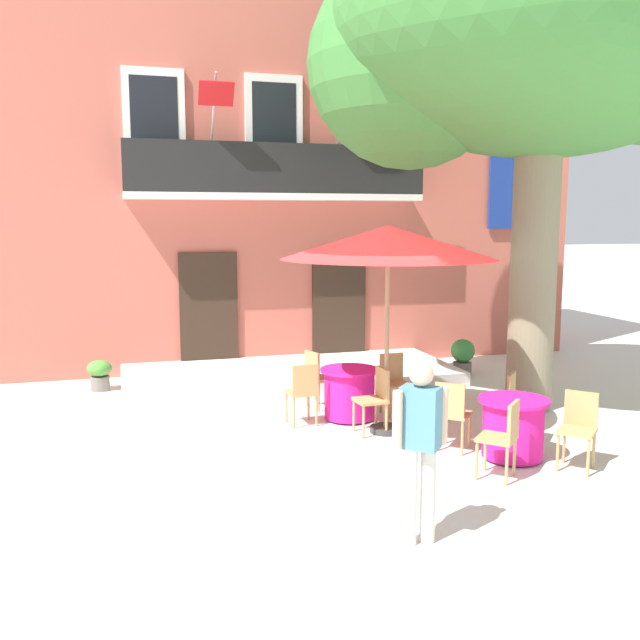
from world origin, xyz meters
The scene contains 18 objects.
ground_plane centered at (0.00, 0.00, 0.00)m, with size 120.00×120.00×0.00m, color silver.
building_facade centered at (0.53, 6.99, 3.75)m, with size 13.00×5.09×7.50m.
entrance_step_platform centered at (0.53, 3.76, 0.12)m, with size 5.91×2.48×0.25m, color silver.
plane_tree centered at (3.58, 1.07, 5.56)m, with size 6.45×5.66×7.60m.
cafe_table_near_tree centered at (0.80, 1.21, 0.39)m, with size 0.86×0.86×0.76m.
cafe_chair_near_tree_0 centered at (0.06, 1.07, 0.53)m, with size 0.43×0.43×0.91m.
cafe_chair_near_tree_1 centered at (0.93, 0.46, 0.53)m, with size 0.43×0.43×0.91m.
cafe_chair_near_tree_2 centered at (1.55, 1.31, 0.53)m, with size 0.42×0.42×0.91m.
cafe_chair_near_tree_3 centered at (0.52, 1.90, 0.53)m, with size 0.50×0.50×0.91m.
cafe_table_middle centered at (2.19, -0.98, 0.39)m, with size 0.86×0.86×0.76m.
cafe_chair_middle_0 centered at (1.59, -0.53, 0.53)m, with size 0.57×0.57×0.91m.
cafe_chair_middle_1 centered at (1.71, -1.56, 0.53)m, with size 0.57×0.57×0.91m.
cafe_chair_middle_2 centered at (2.76, -1.48, 0.53)m, with size 0.57×0.57×0.91m.
cafe_chair_middle_3 centered at (2.64, -0.37, 0.53)m, with size 0.57×0.57×0.91m.
cafe_umbrella centered at (1.08, 0.46, 2.61)m, with size 2.90×2.90×2.85m.
ground_planter_left centered at (-2.78, 4.04, 0.30)m, with size 0.42×0.42×0.53m.
ground_planter_right centered at (3.83, 3.49, 0.37)m, with size 0.45×0.45×0.67m.
pedestrian_near_entrance centered at (0.15, -2.75, 0.96)m, with size 0.53×0.39×1.69m.
Camera 1 is at (-2.37, -8.28, 2.94)m, focal length 39.19 mm.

